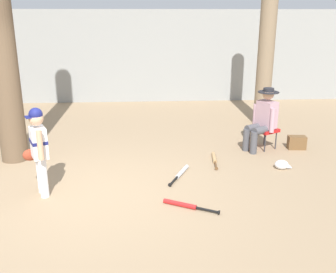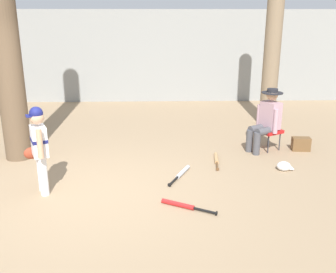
{
  "view_description": "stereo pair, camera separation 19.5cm",
  "coord_description": "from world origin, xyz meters",
  "px_view_note": "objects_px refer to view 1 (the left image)",
  "views": [
    {
      "loc": [
        0.71,
        -5.18,
        2.53
      ],
      "look_at": [
        1.07,
        0.38,
        0.75
      ],
      "focal_mm": 41.1,
      "sensor_mm": 36.0,
      "label": 1
    },
    {
      "loc": [
        0.91,
        -5.19,
        2.53
      ],
      "look_at": [
        1.07,
        0.38,
        0.75
      ],
      "focal_mm": 41.1,
      "sensor_mm": 36.0,
      "label": 2
    }
  ],
  "objects_px": {
    "young_ballplayer": "(38,146)",
    "bat_aluminum_silver": "(181,173)",
    "folding_stool": "(265,131)",
    "bat_red_barrel": "(184,205)",
    "handbag_beside_stool": "(297,143)",
    "tree_behind_spectator": "(266,50)",
    "seated_spectator": "(263,118)",
    "batting_helmet_white": "(282,165)",
    "bat_wood_tan": "(214,159)"
  },
  "relations": [
    {
      "from": "tree_behind_spectator",
      "to": "batting_helmet_white",
      "type": "height_order",
      "value": "tree_behind_spectator"
    },
    {
      "from": "handbag_beside_stool",
      "to": "bat_aluminum_silver",
      "type": "relative_size",
      "value": 0.44
    },
    {
      "from": "seated_spectator",
      "to": "bat_aluminum_silver",
      "type": "relative_size",
      "value": 1.57
    },
    {
      "from": "folding_stool",
      "to": "batting_helmet_white",
      "type": "height_order",
      "value": "folding_stool"
    },
    {
      "from": "young_ballplayer",
      "to": "bat_aluminum_silver",
      "type": "height_order",
      "value": "young_ballplayer"
    },
    {
      "from": "seated_spectator",
      "to": "bat_aluminum_silver",
      "type": "xyz_separation_m",
      "value": [
        -1.68,
        -1.16,
        -0.61
      ]
    },
    {
      "from": "tree_behind_spectator",
      "to": "young_ballplayer",
      "type": "distance_m",
      "value": 5.72
    },
    {
      "from": "seated_spectator",
      "to": "handbag_beside_stool",
      "type": "height_order",
      "value": "seated_spectator"
    },
    {
      "from": "folding_stool",
      "to": "handbag_beside_stool",
      "type": "xyz_separation_m",
      "value": [
        0.62,
        -0.08,
        -0.23
      ]
    },
    {
      "from": "tree_behind_spectator",
      "to": "folding_stool",
      "type": "bearing_deg",
      "value": -104.59
    },
    {
      "from": "seated_spectator",
      "to": "handbag_beside_stool",
      "type": "xyz_separation_m",
      "value": [
        0.7,
        -0.03,
        -0.51
      ]
    },
    {
      "from": "bat_aluminum_silver",
      "to": "bat_wood_tan",
      "type": "bearing_deg",
      "value": 42.54
    },
    {
      "from": "tree_behind_spectator",
      "to": "young_ballplayer",
      "type": "relative_size",
      "value": 3.16
    },
    {
      "from": "tree_behind_spectator",
      "to": "young_ballplayer",
      "type": "bearing_deg",
      "value": -140.28
    },
    {
      "from": "handbag_beside_stool",
      "to": "bat_wood_tan",
      "type": "relative_size",
      "value": 0.45
    },
    {
      "from": "tree_behind_spectator",
      "to": "seated_spectator",
      "type": "distance_m",
      "value": 2.23
    },
    {
      "from": "bat_red_barrel",
      "to": "batting_helmet_white",
      "type": "distance_m",
      "value": 2.22
    },
    {
      "from": "handbag_beside_stool",
      "to": "batting_helmet_white",
      "type": "relative_size",
      "value": 1.23
    },
    {
      "from": "seated_spectator",
      "to": "tree_behind_spectator",
      "type": "bearing_deg",
      "value": 73.32
    },
    {
      "from": "young_ballplayer",
      "to": "handbag_beside_stool",
      "type": "relative_size",
      "value": 3.84
    },
    {
      "from": "seated_spectator",
      "to": "bat_red_barrel",
      "type": "bearing_deg",
      "value": -127.47
    },
    {
      "from": "handbag_beside_stool",
      "to": "bat_aluminum_silver",
      "type": "bearing_deg",
      "value": -154.64
    },
    {
      "from": "folding_stool",
      "to": "young_ballplayer",
      "type": "bearing_deg",
      "value": -155.2
    },
    {
      "from": "bat_wood_tan",
      "to": "bat_red_barrel",
      "type": "bearing_deg",
      "value": -112.91
    },
    {
      "from": "bat_aluminum_silver",
      "to": "batting_helmet_white",
      "type": "height_order",
      "value": "batting_helmet_white"
    },
    {
      "from": "folding_stool",
      "to": "bat_wood_tan",
      "type": "height_order",
      "value": "folding_stool"
    },
    {
      "from": "bat_aluminum_silver",
      "to": "batting_helmet_white",
      "type": "distance_m",
      "value": 1.76
    },
    {
      "from": "folding_stool",
      "to": "bat_wood_tan",
      "type": "bearing_deg",
      "value": -151.49
    },
    {
      "from": "folding_stool",
      "to": "bat_red_barrel",
      "type": "xyz_separation_m",
      "value": [
        -1.83,
        -2.33,
        -0.33
      ]
    },
    {
      "from": "bat_red_barrel",
      "to": "handbag_beside_stool",
      "type": "bearing_deg",
      "value": 42.51
    },
    {
      "from": "bat_aluminum_silver",
      "to": "batting_helmet_white",
      "type": "relative_size",
      "value": 2.77
    },
    {
      "from": "seated_spectator",
      "to": "batting_helmet_white",
      "type": "relative_size",
      "value": 4.35
    },
    {
      "from": "young_ballplayer",
      "to": "handbag_beside_stool",
      "type": "distance_m",
      "value": 4.83
    },
    {
      "from": "young_ballplayer",
      "to": "bat_aluminum_silver",
      "type": "bearing_deg",
      "value": 15.34
    },
    {
      "from": "bat_aluminum_silver",
      "to": "bat_red_barrel",
      "type": "bearing_deg",
      "value": -93.2
    },
    {
      "from": "tree_behind_spectator",
      "to": "bat_aluminum_silver",
      "type": "relative_size",
      "value": 5.4
    },
    {
      "from": "seated_spectator",
      "to": "batting_helmet_white",
      "type": "distance_m",
      "value": 1.15
    },
    {
      "from": "bat_wood_tan",
      "to": "batting_helmet_white",
      "type": "bearing_deg",
      "value": -22.52
    },
    {
      "from": "batting_helmet_white",
      "to": "young_ballplayer",
      "type": "bearing_deg",
      "value": -169.15
    },
    {
      "from": "young_ballplayer",
      "to": "bat_red_barrel",
      "type": "relative_size",
      "value": 1.76
    },
    {
      "from": "tree_behind_spectator",
      "to": "handbag_beside_stool",
      "type": "bearing_deg",
      "value": -85.6
    },
    {
      "from": "tree_behind_spectator",
      "to": "bat_red_barrel",
      "type": "height_order",
      "value": "tree_behind_spectator"
    },
    {
      "from": "young_ballplayer",
      "to": "bat_aluminum_silver",
      "type": "xyz_separation_m",
      "value": [
        2.09,
        0.57,
        -0.71
      ]
    },
    {
      "from": "folding_stool",
      "to": "handbag_beside_stool",
      "type": "relative_size",
      "value": 1.6
    },
    {
      "from": "young_ballplayer",
      "to": "seated_spectator",
      "type": "bearing_deg",
      "value": 24.7
    },
    {
      "from": "seated_spectator",
      "to": "batting_helmet_white",
      "type": "height_order",
      "value": "seated_spectator"
    },
    {
      "from": "folding_stool",
      "to": "bat_aluminum_silver",
      "type": "height_order",
      "value": "folding_stool"
    },
    {
      "from": "young_ballplayer",
      "to": "bat_wood_tan",
      "type": "height_order",
      "value": "young_ballplayer"
    },
    {
      "from": "young_ballplayer",
      "to": "bat_wood_tan",
      "type": "relative_size",
      "value": 1.72
    },
    {
      "from": "seated_spectator",
      "to": "bat_wood_tan",
      "type": "relative_size",
      "value": 1.59
    }
  ]
}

